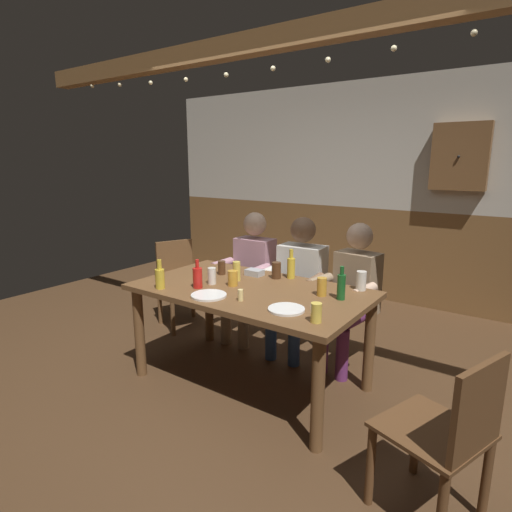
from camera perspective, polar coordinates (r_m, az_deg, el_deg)
ground_plane at (r=3.44m, az=-1.03°, el=-16.85°), size 7.44×7.44×0.00m
back_wall_upper at (r=5.37m, az=16.50°, el=14.26°), size 6.20×0.12×1.50m
back_wall_wainscot at (r=5.49m, az=15.63°, el=0.41°), size 6.20×0.12×1.13m
ceiling_beam at (r=3.39m, az=2.87°, el=27.34°), size 5.58×0.14×0.16m
dining_table at (r=3.18m, az=-0.79°, el=-6.13°), size 1.74×0.99×0.77m
person_0 at (r=4.03m, az=-0.74°, el=-1.90°), size 0.51×0.51×1.22m
person_1 at (r=3.76m, az=5.79°, el=-3.06°), size 0.56×0.55×1.22m
person_2 at (r=3.55m, az=12.91°, el=-4.47°), size 0.52×0.55×1.21m
chair_empty_near_right at (r=2.27m, az=24.63°, el=-21.17°), size 0.56×0.56×0.88m
chair_empty_near_left at (r=4.48m, az=-10.34°, el=-3.25°), size 0.58×0.58×0.88m
table_candle at (r=2.86m, az=-2.12°, el=-5.34°), size 0.04×0.04×0.08m
condiment_caddy at (r=3.48m, az=-0.21°, el=-2.25°), size 0.14×0.10×0.05m
plate_0 at (r=2.98m, az=-6.43°, el=-5.32°), size 0.25×0.25×0.01m
plate_1 at (r=2.70m, az=4.14°, el=-7.22°), size 0.24×0.24×0.01m
bottle_0 at (r=3.16m, az=-7.94°, el=-2.87°), size 0.07×0.07×0.22m
bottle_1 at (r=3.40m, az=4.78°, el=-1.48°), size 0.06×0.06×0.24m
bottle_2 at (r=2.93m, az=11.50°, el=-4.00°), size 0.06×0.06×0.24m
bottle_3 at (r=3.20m, az=-12.92°, el=-2.86°), size 0.07×0.07×0.22m
pint_glass_0 at (r=2.51m, az=8.18°, el=-7.63°), size 0.07×0.07×0.12m
pint_glass_1 at (r=3.18m, az=14.10°, el=-3.28°), size 0.07×0.07×0.14m
pint_glass_2 at (r=3.52m, az=-4.68°, el=-1.60°), size 0.06×0.06×0.11m
pint_glass_3 at (r=3.33m, az=-2.65°, el=-2.07°), size 0.06×0.06×0.15m
pint_glass_4 at (r=3.19m, az=-3.19°, el=-3.04°), size 0.08×0.08×0.12m
pint_glass_5 at (r=3.39m, az=2.78°, el=-1.96°), size 0.07×0.07×0.13m
pint_glass_6 at (r=3.25m, az=-6.01°, el=-2.71°), size 0.06×0.06×0.13m
pint_glass_7 at (r=3.00m, az=8.93°, el=-4.14°), size 0.07×0.07×0.13m
wall_dart_cabinet at (r=5.01m, az=25.96°, el=12.04°), size 0.56×0.15×0.70m
string_lights at (r=3.31m, az=2.33°, el=24.67°), size 4.38×0.04×0.12m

